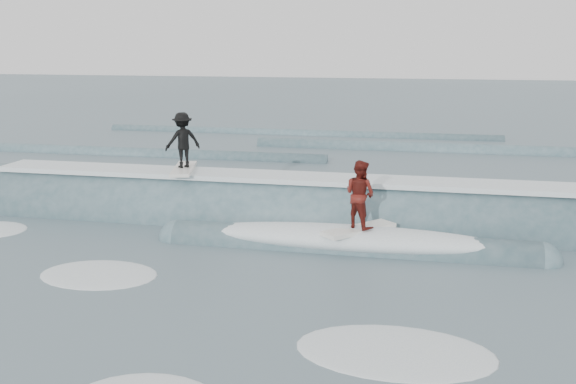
# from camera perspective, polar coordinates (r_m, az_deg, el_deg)

# --- Properties ---
(ground) EXTENTS (160.00, 160.00, 0.00)m
(ground) POSITION_cam_1_polar(r_m,az_deg,el_deg) (14.02, -3.16, -7.75)
(ground) COLOR #41555F
(ground) RESTS_ON ground
(breaking_wave) EXTENTS (23.21, 4.06, 2.56)m
(breaking_wave) POSITION_cam_1_polar(r_m,az_deg,el_deg) (18.10, 1.06, -2.75)
(breaking_wave) COLOR #3A5862
(breaking_wave) RESTS_ON ground
(surfer_black) EXTENTS (1.17, 2.07, 1.70)m
(surfer_black) POSITION_cam_1_polar(r_m,az_deg,el_deg) (18.80, -9.33, 4.32)
(surfer_black) COLOR silver
(surfer_black) RESTS_ON ground
(surfer_red) EXTENTS (1.76, 1.84, 1.77)m
(surfer_red) POSITION_cam_1_polar(r_m,az_deg,el_deg) (15.61, 6.39, -0.55)
(surfer_red) COLOR silver
(surfer_red) RESTS_ON ground
(whitewater) EXTENTS (13.81, 8.91, 0.10)m
(whitewater) POSITION_cam_1_polar(r_m,az_deg,el_deg) (12.75, -10.92, -10.18)
(whitewater) COLOR white
(whitewater) RESTS_ON ground
(far_swells) EXTENTS (39.96, 8.65, 0.80)m
(far_swells) POSITION_cam_1_polar(r_m,az_deg,el_deg) (31.14, 2.08, 3.93)
(far_swells) COLOR #3A5862
(far_swells) RESTS_ON ground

